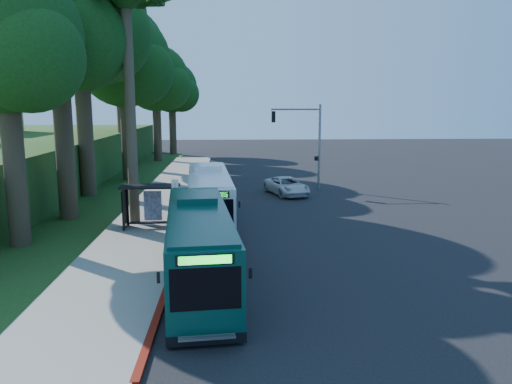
{
  "coord_description": "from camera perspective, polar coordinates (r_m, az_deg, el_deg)",
  "views": [
    {
      "loc": [
        -2.55,
        -30.61,
        6.99
      ],
      "look_at": [
        -0.89,
        1.0,
        1.42
      ],
      "focal_mm": 35.0,
      "sensor_mm": 36.0,
      "label": 1
    }
  ],
  "objects": [
    {
      "name": "white_bus",
      "position": [
        29.7,
        -5.39,
        -0.48
      ],
      "size": [
        3.11,
        11.25,
        3.31
      ],
      "rotation": [
        0.0,
        0.0,
        0.07
      ],
      "color": "white",
      "rests_on": "ground"
    },
    {
      "name": "stop_sign_pole",
      "position": [
        26.24,
        -9.19,
        -0.92
      ],
      "size": [
        0.35,
        0.06,
        3.17
      ],
      "color": "gray",
      "rests_on": "ground"
    },
    {
      "name": "teal_bus",
      "position": [
        19.84,
        -6.56,
        -5.86
      ],
      "size": [
        3.38,
        11.14,
        3.27
      ],
      "rotation": [
        0.0,
        0.0,
        0.1
      ],
      "color": "#0A3B32",
      "rests_on": "ground"
    },
    {
      "name": "grass_verge",
      "position": [
        37.76,
        -19.02,
        -1.19
      ],
      "size": [
        8.0,
        70.0,
        0.06
      ],
      "primitive_type": "cube",
      "color": "#234719",
      "rests_on": "ground"
    },
    {
      "name": "palm_tree",
      "position": [
        30.14,
        -14.66,
        19.97
      ],
      "size": [
        4.2,
        4.2,
        14.4
      ],
      "color": "#4C3F2D",
      "rests_on": "ground"
    },
    {
      "name": "red_curb",
      "position": [
        27.61,
        -8.03,
        -4.64
      ],
      "size": [
        0.25,
        30.0,
        0.13
      ],
      "primitive_type": "cube",
      "color": "maroon",
      "rests_on": "ground"
    },
    {
      "name": "pickup",
      "position": [
        39.12,
        3.52,
        0.7
      ],
      "size": [
        3.62,
        5.4,
        1.38
      ],
      "primitive_type": "imported",
      "rotation": [
        0.0,
        0.0,
        0.29
      ],
      "color": "silver",
      "rests_on": "ground"
    },
    {
      "name": "tree_2",
      "position": [
        47.65,
        -14.75,
        13.86
      ],
      "size": [
        8.82,
        8.4,
        15.12
      ],
      "color": "#382B1E",
      "rests_on": "ground"
    },
    {
      "name": "tree_1",
      "position": [
        40.49,
        -19.42,
        17.59
      ],
      "size": [
        10.5,
        10.0,
        18.26
      ],
      "color": "#382B1E",
      "rests_on": "ground"
    },
    {
      "name": "bus_shelter",
      "position": [
        28.62,
        -12.42,
        -0.68
      ],
      "size": [
        3.2,
        1.51,
        2.55
      ],
      "color": "black",
      "rests_on": "ground"
    },
    {
      "name": "tree_0",
      "position": [
        32.42,
        -21.63,
        16.78
      ],
      "size": [
        8.4,
        8.0,
        15.7
      ],
      "color": "#382B1E",
      "rests_on": "ground"
    },
    {
      "name": "sidewalk",
      "position": [
        31.75,
        -11.55,
        -2.83
      ],
      "size": [
        4.5,
        70.0,
        0.12
      ],
      "primitive_type": "cube",
      "color": "gray",
      "rests_on": "ground"
    },
    {
      "name": "tree_3",
      "position": [
        55.98,
        -15.19,
        14.76
      ],
      "size": [
        10.08,
        9.6,
        17.28
      ],
      "color": "#382B1E",
      "rests_on": "ground"
    },
    {
      "name": "tree_5",
      "position": [
        71.06,
        -9.55,
        11.44
      ],
      "size": [
        7.35,
        7.0,
        12.86
      ],
      "color": "#382B1E",
      "rests_on": "ground"
    },
    {
      "name": "tree_4",
      "position": [
        63.28,
        -11.31,
        12.28
      ],
      "size": [
        8.4,
        8.0,
        14.14
      ],
      "color": "#382B1E",
      "rests_on": "ground"
    },
    {
      "name": "tree_6",
      "position": [
        26.83,
        -26.65,
        14.77
      ],
      "size": [
        7.56,
        7.2,
        13.74
      ],
      "color": "#382B1E",
      "rests_on": "ground"
    },
    {
      "name": "traffic_signal_pole",
      "position": [
        41.18,
        5.88,
        6.36
      ],
      "size": [
        4.1,
        0.3,
        7.0
      ],
      "color": "gray",
      "rests_on": "ground"
    },
    {
      "name": "ground",
      "position": [
        31.51,
        1.71,
        -2.84
      ],
      "size": [
        140.0,
        140.0,
        0.0
      ],
      "primitive_type": "plane",
      "color": "black",
      "rests_on": "ground"
    }
  ]
}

